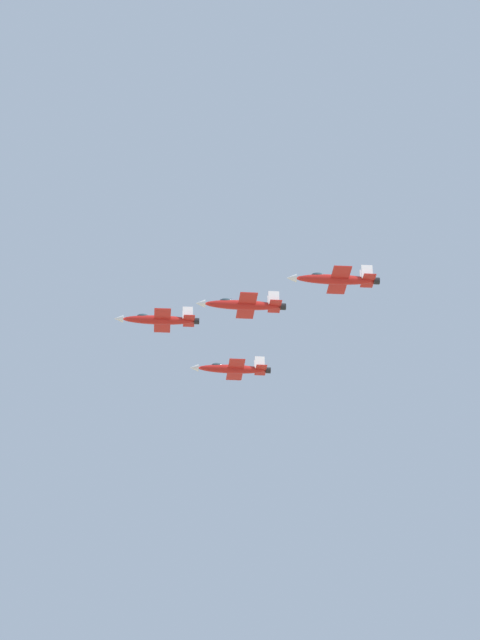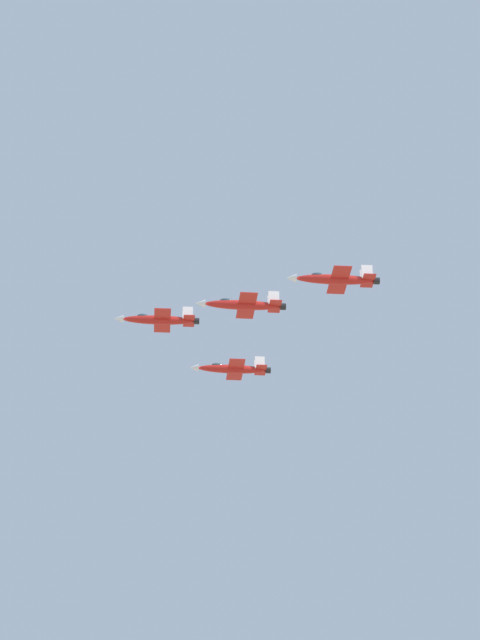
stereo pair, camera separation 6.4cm
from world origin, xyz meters
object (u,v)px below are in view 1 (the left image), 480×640
jet_left_outer (335,279)px  jet_lead (159,320)px  jet_left_wingman (243,305)px  jet_right_wingman (232,369)px

jet_left_outer → jet_lead: bearing=-39.8°
jet_lead → jet_left_outer: 36.23m
jet_left_wingman → jet_left_outer: (-7.01, -16.61, -0.98)m
jet_left_wingman → jet_right_wingman: bearing=-90.1°
jet_left_wingman → jet_left_outer: jet_left_wingman is taller
jet_lead → jet_right_wingman: 18.35m
jet_left_wingman → jet_right_wingman: size_ratio=1.02×
jet_lead → jet_left_wingman: (-7.01, -16.60, -2.62)m
jet_right_wingman → jet_left_outer: jet_right_wingman is taller
jet_left_outer → jet_left_wingman: bearing=-39.8°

